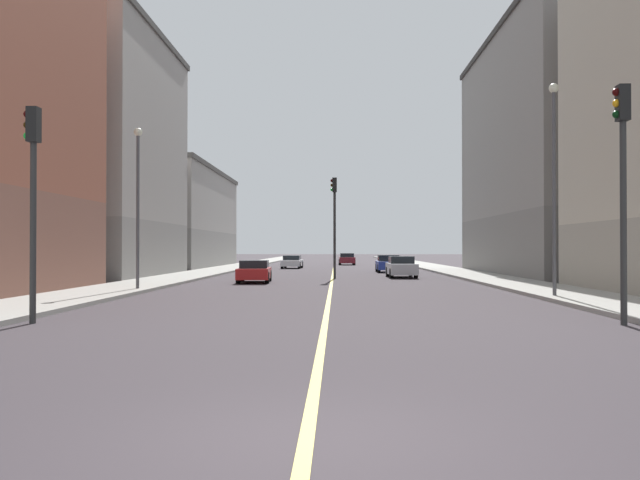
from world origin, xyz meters
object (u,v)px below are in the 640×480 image
traffic_light_left_near (622,169)px  car_silver (401,267)px  car_red (254,271)px  building_left_mid (552,153)px  traffic_light_median_far (334,214)px  car_white (292,262)px  street_lamp_left_near (554,168)px  traffic_light_right_near (33,182)px  building_right_midblock (98,155)px  car_maroon (347,259)px  car_blue (388,264)px  building_right_distant (176,219)px  street_lamp_right_near (138,191)px

traffic_light_left_near → car_silver: size_ratio=1.36×
car_red → car_silver: (8.81, 6.55, 0.06)m
car_red → car_silver: bearing=36.6°
building_left_mid → traffic_light_median_far: (-15.43, -5.97, -4.57)m
car_white → street_lamp_left_near: bearing=-71.8°
traffic_light_right_near → car_white: 46.32m
building_right_midblock → traffic_light_left_near: building_right_midblock is taller
traffic_light_median_far → street_lamp_left_near: (8.33, -16.46, 0.85)m
car_maroon → car_blue: 23.09m
traffic_light_right_near → car_silver: 29.57m
building_right_distant → car_blue: bearing=-30.9°
traffic_light_right_near → street_lamp_left_near: bearing=27.8°
building_right_distant → car_red: building_right_distant is taller
traffic_light_left_near → building_left_mid: bearing=75.2°
building_right_midblock → car_red: building_right_midblock is taller
building_left_mid → street_lamp_right_near: (-24.03, -18.56, -4.20)m
building_right_distant → street_lamp_left_near: 46.59m
building_right_distant → street_lamp_right_near: bearing=-78.9°
building_left_mid → car_red: 23.88m
street_lamp_left_near → car_blue: bearing=98.3°
traffic_light_median_far → car_white: 21.88m
car_white → car_red: size_ratio=0.99×
street_lamp_right_near → car_maroon: size_ratio=1.62×
traffic_light_median_far → building_right_distant: bearing=123.8°
street_lamp_left_near → car_red: bearing=137.0°
building_right_distant → car_red: 30.47m
traffic_light_median_far → street_lamp_left_near: bearing=-63.2°
traffic_light_median_far → car_maroon: traffic_light_median_far is taller
street_lamp_right_near → car_silver: 19.88m
car_red → car_blue: (8.69, 16.08, 0.04)m
traffic_light_median_far → car_silver: 5.88m
building_left_mid → traffic_light_right_near: size_ratio=4.28×
traffic_light_median_far → building_left_mid: bearing=21.1°
traffic_light_left_near → traffic_light_right_near: (-14.92, 0.00, -0.28)m
car_maroon → car_white: car_maroon is taller
building_right_distant → car_white: building_right_distant is taller
car_red → traffic_light_left_near: bearing=-59.9°
traffic_light_right_near → car_red: size_ratio=1.34×
car_maroon → traffic_light_left_near: bearing=-84.2°
street_lamp_right_near → car_silver: bearing=48.4°
car_white → car_blue: 12.76m
car_white → building_right_midblock: bearing=-121.3°
car_blue → car_silver: 9.54m
car_red → car_white: bearing=89.2°
traffic_light_median_far → car_silver: size_ratio=1.43×
car_maroon → building_right_distant: bearing=-147.1°
car_maroon → car_silver: bearing=-84.6°
street_lamp_left_near → car_silver: size_ratio=1.81×
traffic_light_left_near → traffic_light_median_far: bearing=106.4°
car_blue → car_white: bearing=130.7°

